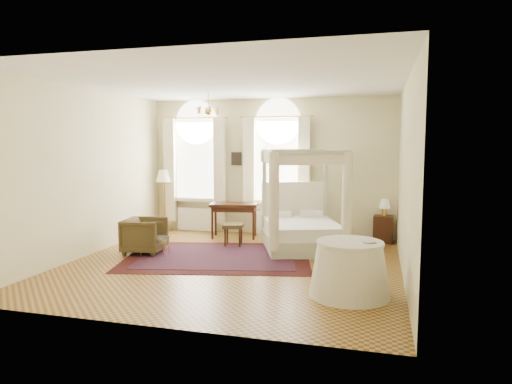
% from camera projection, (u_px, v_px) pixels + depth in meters
% --- Properties ---
extents(ground, '(6.00, 6.00, 0.00)m').
position_uv_depth(ground, '(232.00, 264.00, 8.40)').
color(ground, '#A77730').
rests_on(ground, ground).
extents(room_walls, '(6.00, 6.00, 6.00)m').
position_uv_depth(room_walls, '(232.00, 157.00, 8.20)').
color(room_walls, '#F6EABB').
rests_on(room_walls, ground).
extents(window_left, '(1.62, 0.27, 3.29)m').
position_uv_depth(window_left, '(196.00, 173.00, 11.50)').
color(window_left, silver).
rests_on(window_left, room_walls).
extents(window_right, '(1.62, 0.27, 3.29)m').
position_uv_depth(window_right, '(277.00, 174.00, 10.96)').
color(window_right, silver).
rests_on(window_right, room_walls).
extents(chandelier, '(0.51, 0.45, 0.50)m').
position_uv_depth(chandelier, '(208.00, 110.00, 9.49)').
color(chandelier, '#C49041').
rests_on(chandelier, room_walls).
extents(wall_pictures, '(2.54, 0.03, 0.39)m').
position_uv_depth(wall_pictures, '(273.00, 157.00, 11.04)').
color(wall_pictures, black).
rests_on(wall_pictures, room_walls).
extents(canopy_bed, '(2.12, 2.33, 2.10)m').
position_uv_depth(canopy_bed, '(302.00, 226.00, 9.62)').
color(canopy_bed, '#B4B795').
rests_on(canopy_bed, ground).
extents(nightstand, '(0.45, 0.41, 0.60)m').
position_uv_depth(nightstand, '(383.00, 229.00, 10.27)').
color(nightstand, '#33180E').
rests_on(nightstand, ground).
extents(nightstand_lamp, '(0.25, 0.25, 0.37)m').
position_uv_depth(nightstand_lamp, '(385.00, 205.00, 10.25)').
color(nightstand_lamp, '#C49041').
rests_on(nightstand_lamp, nightstand).
extents(writing_desk, '(1.18, 0.76, 0.82)m').
position_uv_depth(writing_desk, '(234.00, 208.00, 10.74)').
color(writing_desk, '#33180E').
rests_on(writing_desk, ground).
extents(laptop, '(0.36, 0.23, 0.03)m').
position_uv_depth(laptop, '(240.00, 202.00, 10.76)').
color(laptop, black).
rests_on(laptop, writing_desk).
extents(stool, '(0.49, 0.49, 0.48)m').
position_uv_depth(stool, '(233.00, 227.00, 9.91)').
color(stool, '#40371B').
rests_on(stool, ground).
extents(armchair, '(0.88, 0.86, 0.72)m').
position_uv_depth(armchair, '(145.00, 235.00, 9.26)').
color(armchair, '#43361C').
rests_on(armchair, ground).
extents(coffee_table, '(0.58, 0.44, 0.37)m').
position_uv_depth(coffee_table, '(155.00, 238.00, 9.09)').
color(coffee_table, silver).
rests_on(coffee_table, ground).
extents(floor_lamp, '(0.40, 0.40, 1.55)m').
position_uv_depth(floor_lamp, '(164.00, 179.00, 11.56)').
color(floor_lamp, '#C49041').
rests_on(floor_lamp, ground).
extents(oriental_rug, '(4.01, 3.25, 0.01)m').
position_uv_depth(oriental_rug, '(218.00, 257.00, 8.95)').
color(oriental_rug, '#420F12').
rests_on(oriental_rug, ground).
extents(side_table, '(1.18, 1.18, 0.81)m').
position_uv_depth(side_table, '(349.00, 269.00, 6.64)').
color(side_table, white).
rests_on(side_table, ground).
extents(book, '(0.24, 0.29, 0.02)m').
position_uv_depth(book, '(362.00, 241.00, 6.55)').
color(book, black).
rests_on(book, side_table).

